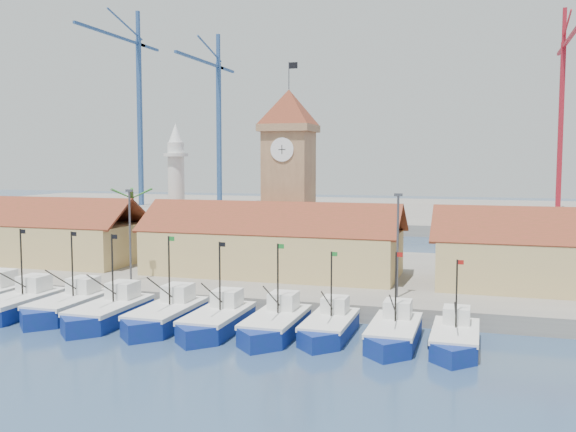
% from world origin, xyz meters
% --- Properties ---
extents(ground, '(400.00, 400.00, 0.00)m').
position_xyz_m(ground, '(0.00, 0.00, 0.00)').
color(ground, navy).
rests_on(ground, ground).
extents(quay, '(140.00, 32.00, 1.50)m').
position_xyz_m(quay, '(0.00, 24.00, 0.75)').
color(quay, gray).
rests_on(quay, ground).
extents(terminal, '(240.00, 80.00, 2.00)m').
position_xyz_m(terminal, '(0.00, 110.00, 1.00)').
color(terminal, gray).
rests_on(terminal, ground).
extents(boat_1, '(3.78, 10.35, 7.83)m').
position_xyz_m(boat_1, '(-17.40, 2.07, 0.81)').
color(boat_1, navy).
rests_on(boat_1, ground).
extents(boat_2, '(3.69, 10.12, 7.65)m').
position_xyz_m(boat_2, '(-12.86, 2.95, 0.79)').
color(boat_2, navy).
rests_on(boat_2, ground).
extents(boat_3, '(3.71, 10.16, 7.68)m').
position_xyz_m(boat_3, '(-8.31, 1.99, 0.79)').
color(boat_3, navy).
rests_on(boat_3, ground).
extents(boat_4, '(3.69, 10.12, 7.66)m').
position_xyz_m(boat_4, '(-3.30, 2.36, 0.79)').
color(boat_4, navy).
rests_on(boat_4, ground).
extents(boat_5, '(3.56, 9.74, 7.37)m').
position_xyz_m(boat_5, '(1.25, 2.14, 0.76)').
color(boat_5, navy).
rests_on(boat_5, ground).
extents(boat_6, '(3.56, 9.74, 7.37)m').
position_xyz_m(boat_6, '(5.96, 2.43, 0.76)').
color(boat_6, navy).
rests_on(boat_6, ground).
extents(boat_7, '(3.28, 8.98, 6.80)m').
position_xyz_m(boat_7, '(10.01, 3.21, 0.70)').
color(boat_7, navy).
rests_on(boat_7, ground).
extents(boat_8, '(3.39, 9.30, 7.04)m').
position_xyz_m(boat_8, '(14.95, 2.82, 0.73)').
color(boat_8, navy).
rests_on(boat_8, ground).
extents(boat_9, '(3.22, 8.83, 6.68)m').
position_xyz_m(boat_9, '(19.28, 2.61, 0.69)').
color(boat_9, navy).
rests_on(boat_9, ground).
extents(hall_left, '(31.20, 10.13, 7.61)m').
position_xyz_m(hall_left, '(-32.00, 20.00, 3.99)').
color(hall_left, tan).
rests_on(hall_left, quay).
extents(hall_center, '(27.04, 10.13, 7.61)m').
position_xyz_m(hall_center, '(0.00, 20.00, 3.99)').
color(hall_center, tan).
rests_on(hall_center, quay).
extents(clock_tower, '(5.80, 5.80, 22.70)m').
position_xyz_m(clock_tower, '(0.00, 26.00, 11.96)').
color(clock_tower, '#AA8257').
rests_on(clock_tower, quay).
extents(minaret, '(3.00, 3.00, 16.30)m').
position_xyz_m(minaret, '(-15.00, 28.00, 9.73)').
color(minaret, silver).
rests_on(minaret, quay).
extents(palm_tree, '(5.60, 5.03, 8.39)m').
position_xyz_m(palm_tree, '(-20.00, 26.00, 6.25)').
color(palm_tree, brown).
rests_on(palm_tree, quay).
extents(lamp_posts, '(80.70, 0.25, 9.03)m').
position_xyz_m(lamp_posts, '(0.50, 12.00, 6.48)').
color(lamp_posts, '#3F3F44').
rests_on(lamp_posts, quay).
extents(crane_blue_far, '(1.00, 36.43, 48.35)m').
position_xyz_m(crane_blue_far, '(-62.21, 100.23, 29.13)').
color(crane_blue_far, '#2A4C80').
rests_on(crane_blue_far, terminal).
extents(crane_blue_near, '(1.00, 33.58, 42.74)m').
position_xyz_m(crane_blue_near, '(-43.22, 106.48, 25.80)').
color(crane_blue_near, '#2A4C80').
rests_on(crane_blue_near, terminal).
extents(crane_red_right, '(1.00, 30.88, 43.14)m').
position_xyz_m(crane_red_right, '(36.49, 103.87, 25.79)').
color(crane_red_right, maroon).
rests_on(crane_red_right, terminal).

